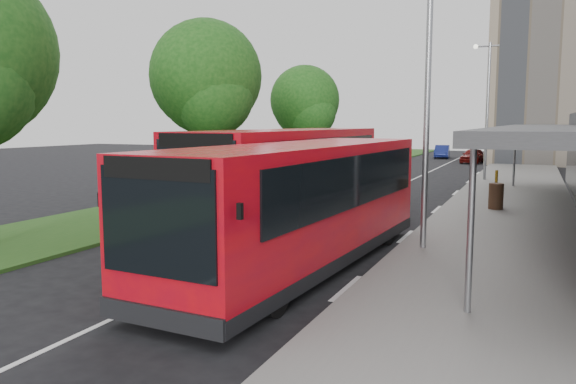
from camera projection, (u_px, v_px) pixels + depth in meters
name	position (u px, v px, depth m)	size (l,w,h in m)	color
ground	(253.00, 254.00, 15.21)	(120.00, 120.00, 0.00)	black
pavement	(516.00, 186.00, 30.97)	(5.00, 80.00, 0.15)	slate
grass_verge	(299.00, 177.00, 36.17)	(5.00, 80.00, 0.10)	#1F4917
lane_centre_line	(387.00, 192.00, 28.84)	(0.12, 70.00, 0.01)	silver
kerb_dashes	(463.00, 186.00, 31.15)	(0.12, 56.00, 0.01)	silver
tree_mid	(206.00, 84.00, 25.58)	(5.10, 5.10, 8.20)	#331D14
tree_far	(305.00, 105.00, 36.56)	(4.52, 4.52, 7.24)	#331D14
lamp_post_near	(425.00, 78.00, 14.80)	(1.44, 0.28, 8.00)	gray
lamp_post_far	(486.00, 102.00, 32.97)	(1.44, 0.28, 8.00)	gray
bus_main	(302.00, 205.00, 13.63)	(3.35, 10.85, 3.03)	red
bus_second	(289.00, 175.00, 19.98)	(3.30, 11.71, 3.29)	red
litter_bin	(496.00, 196.00, 22.07)	(0.56, 0.56, 1.02)	#3B2618
bollard	(496.00, 179.00, 29.04)	(0.15, 0.15, 0.94)	orange
car_near	(473.00, 156.00, 48.98)	(1.52, 3.79, 1.29)	#63100E
car_far	(442.00, 152.00, 55.97)	(1.36, 3.90, 1.28)	navy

